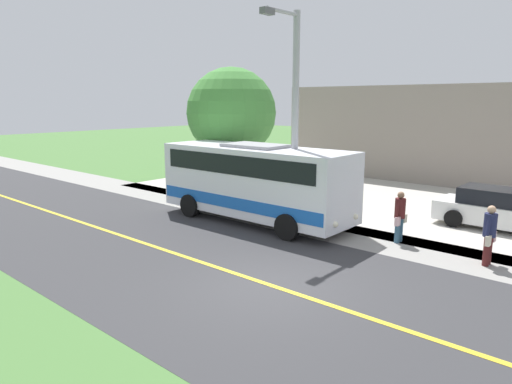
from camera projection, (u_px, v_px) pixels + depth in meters
The scene contains 11 objects.
ground_plane at pixel (272, 286), 11.39m from camera, with size 120.00×120.00×0.00m, color #477238.
road_surface at pixel (272, 286), 11.39m from camera, with size 8.00×100.00×0.01m, color #333335.
sidewalk at pixel (369, 239), 15.25m from camera, with size 2.40×100.00×0.01m, color gray.
road_centre_line at pixel (272, 285), 11.38m from camera, with size 0.16×100.00×0.00m, color gold.
shuttle_bus_front at pixel (255, 179), 17.23m from camera, with size 2.61×7.90×2.96m.
pedestrian_with_bags at pixel (489, 233), 12.66m from camera, with size 0.72×0.34×1.71m.
pedestrian_waiting at pixel (400, 215), 14.75m from camera, with size 0.72×0.34×1.68m.
street_light_pole at pixel (293, 111), 16.09m from camera, with size 1.97×0.24×7.56m.
parked_car_near at pixel (501, 210), 16.39m from camera, with size 2.08×4.43×1.45m.
tree_curbside at pixel (231, 113), 21.50m from camera, with size 4.23×4.23×6.09m.
commercial_building at pixel (481, 132), 27.43m from camera, with size 10.00×20.95×5.40m, color gray.
Camera 1 is at (8.36, 6.69, 4.53)m, focal length 32.05 mm.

